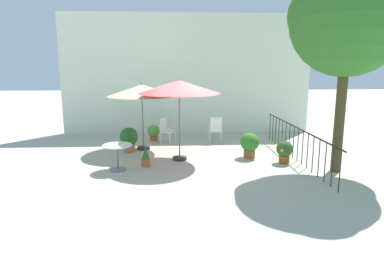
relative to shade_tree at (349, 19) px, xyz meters
name	(u,v)px	position (x,y,z in m)	size (l,w,h in m)	color
ground_plane	(193,161)	(-3.90, 1.14, -4.00)	(60.00, 60.00, 0.00)	#B3B49C
villa_facade	(187,75)	(-3.90, 5.45, -1.52)	(10.39, 0.30, 4.96)	silver
terrace_railing	(296,138)	(-0.75, 1.14, -3.32)	(0.03, 5.78, 1.01)	black
shade_tree	(349,19)	(0.00, 0.00, 0.00)	(3.06, 2.91, 5.45)	#463E21
patio_umbrella_0	(142,91)	(-5.52, 2.64, -1.99)	(2.31, 2.31, 2.28)	#2D2D2D
patio_umbrella_1	(179,87)	(-4.30, 1.28, -1.79)	(2.45, 2.45, 2.48)	#2D2D2D
cafe_table_0	(117,152)	(-6.01, 0.36, -3.50)	(0.81, 0.81, 0.72)	white
patio_chair_0	(215,128)	(-2.91, 3.56, -3.47)	(0.47, 0.47, 0.95)	white
patio_chair_1	(166,129)	(-4.77, 3.68, -3.49)	(0.60, 0.63, 0.90)	white
potted_plant_0	(154,132)	(-5.26, 3.99, -3.67)	(0.47, 0.47, 0.61)	#BC5830
potted_plant_1	(129,138)	(-5.97, 2.33, -3.54)	(0.61, 0.61, 0.82)	#CF6646
potted_plant_2	(250,143)	(-2.11, 1.39, -3.54)	(0.59, 0.61, 0.80)	brown
potted_plant_3	(284,150)	(-1.22, 0.76, -3.62)	(0.48, 0.48, 0.68)	brown
potted_plant_4	(146,157)	(-5.28, 0.67, -3.73)	(0.25, 0.25, 0.57)	#BE5E30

